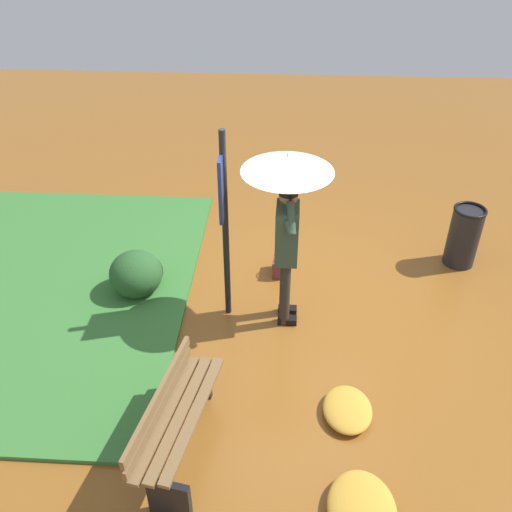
% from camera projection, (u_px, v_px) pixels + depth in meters
% --- Properties ---
extents(ground_plane, '(18.00, 18.00, 0.00)m').
position_uv_depth(ground_plane, '(299.00, 302.00, 6.81)').
color(ground_plane, brown).
extents(grass_verge, '(4.80, 4.00, 0.05)m').
position_uv_depth(grass_verge, '(30.00, 289.00, 6.98)').
color(grass_verge, '#387533').
rests_on(grass_verge, ground_plane).
extents(person_with_umbrella, '(0.96, 0.96, 2.04)m').
position_uv_depth(person_with_umbrella, '(287.00, 199.00, 5.75)').
color(person_with_umbrella, '#2D2823').
rests_on(person_with_umbrella, ground_plane).
extents(info_sign_post, '(0.44, 0.07, 2.30)m').
position_uv_depth(info_sign_post, '(224.00, 207.00, 5.83)').
color(info_sign_post, black).
rests_on(info_sign_post, ground_plane).
extents(handbag, '(0.31, 0.16, 0.37)m').
position_uv_depth(handbag, '(279.00, 265.00, 7.22)').
color(handbag, brown).
rests_on(handbag, ground_plane).
extents(park_bench, '(1.41, 0.64, 0.75)m').
position_uv_depth(park_bench, '(176.00, 419.00, 4.88)').
color(park_bench, black).
rests_on(park_bench, ground_plane).
extents(trash_bin, '(0.42, 0.42, 0.83)m').
position_uv_depth(trash_bin, '(464.00, 236.00, 7.25)').
color(trash_bin, black).
rests_on(trash_bin, ground_plane).
extents(shrub_cluster, '(0.70, 0.64, 0.58)m').
position_uv_depth(shrub_cluster, '(138.00, 273.00, 6.84)').
color(shrub_cluster, '#285628').
rests_on(shrub_cluster, ground_plane).
extents(leaf_pile_near_person, '(0.60, 0.48, 0.13)m').
position_uv_depth(leaf_pile_near_person, '(347.00, 409.00, 5.39)').
color(leaf_pile_near_person, gold).
rests_on(leaf_pile_near_person, ground_plane).
extents(leaf_pile_by_bench, '(0.71, 0.57, 0.16)m').
position_uv_depth(leaf_pile_by_bench, '(362.00, 509.00, 4.54)').
color(leaf_pile_by_bench, gold).
rests_on(leaf_pile_by_bench, ground_plane).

